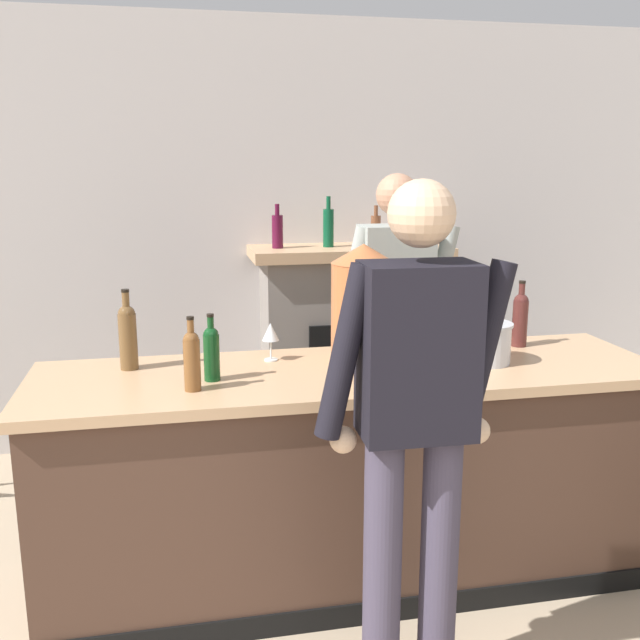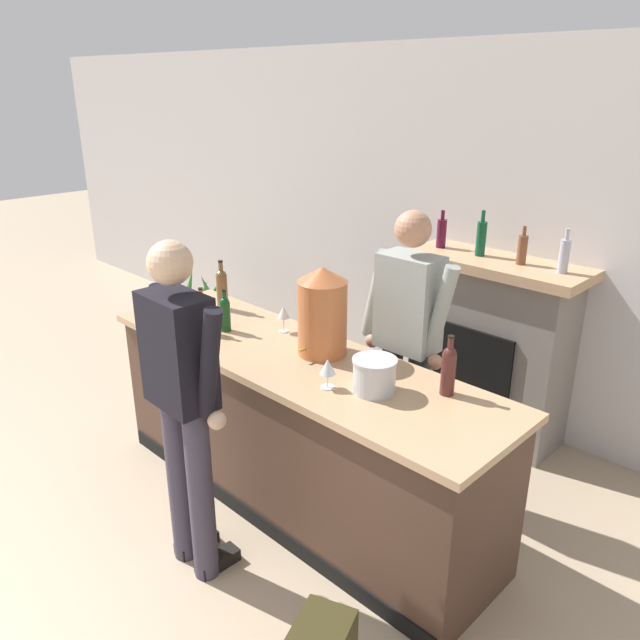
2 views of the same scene
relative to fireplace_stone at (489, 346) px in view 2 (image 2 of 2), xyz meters
The scene contains 14 objects.
wall_back_panel 0.92m from the fireplace_stone, 154.12° to the left, with size 12.00×0.07×2.75m.
bar_counter 1.63m from the fireplace_stone, 103.35° to the right, with size 2.70×0.78×0.99m.
fireplace_stone is the anchor object (origin of this frame).
potted_plant_corner 2.88m from the fireplace_stone, 169.60° to the right, with size 0.48×0.46×0.79m.
person_customer 2.40m from the fireplace_stone, 98.62° to the right, with size 0.66×0.31×1.81m.
person_bartender 1.06m from the fireplace_stone, 90.27° to the right, with size 0.66×0.30×1.80m.
copper_dispenser 1.57m from the fireplace_stone, 101.37° to the right, with size 0.29×0.33×0.52m.
ice_bucket_steel 1.66m from the fireplace_stone, 81.76° to the right, with size 0.23×0.23×0.18m.
wine_bottle_rose_blush 1.93m from the fireplace_stone, 120.95° to the right, with size 0.07×0.07×0.28m.
wine_bottle_cabernet_heavy 2.07m from the fireplace_stone, 121.22° to the right, with size 0.07×0.07×0.29m.
wine_bottle_merlot_tall 1.95m from the fireplace_stone, 133.45° to the right, with size 0.08×0.08×0.35m.
wine_bottle_riesling_slim 1.52m from the fireplace_stone, 69.31° to the right, with size 0.07×0.07×0.32m.
wine_glass_front_right 1.59m from the fireplace_stone, 116.89° to the right, with size 0.08×0.08×0.17m.
wine_glass_mid_counter 1.78m from the fireplace_stone, 88.88° to the right, with size 0.08×0.08×0.16m.
Camera 2 is at (2.56, 0.47, 2.47)m, focal length 35.00 mm.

